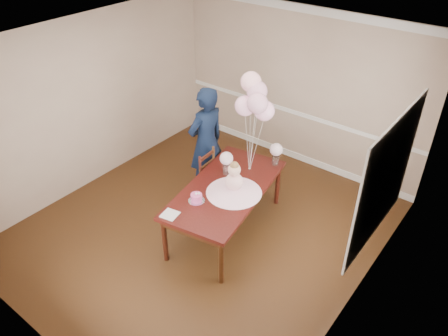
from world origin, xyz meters
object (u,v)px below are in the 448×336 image
at_px(dining_chair_seat, 218,185).
at_px(woman, 206,142).
at_px(birthday_cake, 196,198).
at_px(dining_table_top, 226,189).

distance_m(dining_chair_seat, woman, 0.69).
bearing_deg(birthday_cake, dining_table_top, 75.88).
xyz_separation_m(birthday_cake, woman, (-0.70, 1.05, 0.10)).
relative_size(dining_table_top, dining_chair_seat, 4.84).
relative_size(birthday_cake, dining_chair_seat, 0.36).
relative_size(birthday_cake, woman, 0.08).
height_order(dining_table_top, woman, woman).
distance_m(dining_table_top, woman, 1.01).
distance_m(birthday_cake, dining_chair_seat, 0.92).
bearing_deg(dining_chair_seat, dining_table_top, -42.13).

